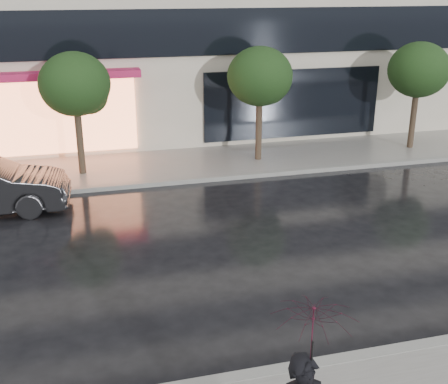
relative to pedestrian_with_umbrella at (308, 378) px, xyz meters
name	(u,v)px	position (x,y,z in m)	size (l,w,h in m)	color
ground	(271,338)	(0.71, 3.16, -1.74)	(120.00, 120.00, 0.00)	black
sidewalk_far	(173,165)	(0.71, 13.41, -1.68)	(60.00, 3.50, 0.12)	slate
curb_near	(291,370)	(0.71, 2.16, -1.67)	(60.00, 0.25, 0.14)	gray
curb_far	(182,181)	(0.71, 11.66, -1.67)	(60.00, 0.25, 0.14)	gray
tree_mid_west	(77,86)	(-2.23, 13.19, 1.18)	(2.20, 2.20, 3.99)	#33261C
tree_mid_east	(261,78)	(3.77, 13.19, 1.18)	(2.20, 2.20, 3.99)	#33261C
tree_far_east	(420,72)	(9.77, 13.19, 1.18)	(2.20, 2.20, 3.99)	#33261C
pedestrian_with_umbrella	(308,378)	(0.00, 0.00, 0.00)	(0.96, 0.97, 2.56)	black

